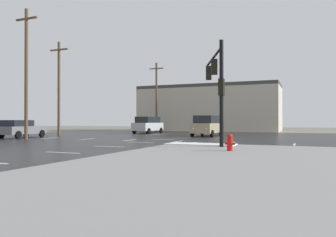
{
  "coord_description": "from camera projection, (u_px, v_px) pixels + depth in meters",
  "views": [
    {
      "loc": [
        10.65,
        -22.4,
        1.52
      ],
      "look_at": [
        -1.75,
        7.13,
        1.77
      ],
      "focal_mm": 35.05,
      "sensor_mm": 36.0,
      "label": 1
    }
  ],
  "objects": [
    {
      "name": "ground_plane",
      "position": [
        153.0,
        141.0,
        24.76
      ],
      "size": [
        120.0,
        120.0,
        0.0
      ],
      "primitive_type": "plane",
      "color": "slate"
    },
    {
      "name": "road_asphalt",
      "position": [
        153.0,
        141.0,
        24.76
      ],
      "size": [
        44.0,
        44.0,
        0.02
      ],
      "primitive_type": "cube",
      "color": "#232326",
      "rests_on": "ground_plane"
    },
    {
      "name": "snow_strip_curbside",
      "position": [
        201.0,
        144.0,
        19.14
      ],
      "size": [
        4.0,
        1.6,
        0.06
      ],
      "primitive_type": "cube",
      "color": "white",
      "rests_on": "sidewalk_corner"
    },
    {
      "name": "lane_markings",
      "position": [
        160.0,
        142.0,
        23.03
      ],
      "size": [
        36.15,
        36.15,
        0.01
      ],
      "color": "silver",
      "rests_on": "road_asphalt"
    },
    {
      "name": "traffic_signal_mast",
      "position": [
        217.0,
        79.0,
        19.16
      ],
      "size": [
        2.46,
        5.42,
        5.73
      ],
      "rotation": [
        0.0,
        0.0,
        1.98
      ],
      "color": "black",
      "rests_on": "sidewalk_corner"
    },
    {
      "name": "fire_hydrant",
      "position": [
        230.0,
        142.0,
        15.2
      ],
      "size": [
        0.48,
        0.26,
        0.79
      ],
      "color": "red",
      "rests_on": "sidewalk_corner"
    },
    {
      "name": "strip_building_background",
      "position": [
        209.0,
        108.0,
        50.67
      ],
      "size": [
        21.07,
        8.0,
        6.95
      ],
      "color": "#BCB29E",
      "rests_on": "ground_plane"
    },
    {
      "name": "suv_tan",
      "position": [
        207.0,
        125.0,
        32.59
      ],
      "size": [
        2.19,
        4.85,
        2.03
      ],
      "rotation": [
        0.0,
        0.0,
        -1.57
      ],
      "color": "tan",
      "rests_on": "road_asphalt"
    },
    {
      "name": "sedan_grey",
      "position": [
        21.0,
        128.0,
        29.53
      ],
      "size": [
        2.39,
        4.67,
        1.58
      ],
      "rotation": [
        0.0,
        0.0,
        1.67
      ],
      "color": "slate",
      "rests_on": "road_asphalt"
    },
    {
      "name": "suv_silver",
      "position": [
        148.0,
        124.0,
        40.41
      ],
      "size": [
        2.31,
        4.9,
        2.03
      ],
      "rotation": [
        0.0,
        0.0,
        1.53
      ],
      "color": "#B7BABF",
      "rests_on": "road_asphalt"
    },
    {
      "name": "utility_pole_mid",
      "position": [
        26.0,
        71.0,
        26.59
      ],
      "size": [
        2.2,
        0.28,
        10.65
      ],
      "color": "brown",
      "rests_on": "ground_plane"
    },
    {
      "name": "utility_pole_far",
      "position": [
        59.0,
        87.0,
        33.77
      ],
      "size": [
        2.2,
        0.28,
        9.69
      ],
      "color": "brown",
      "rests_on": "ground_plane"
    },
    {
      "name": "utility_pole_distant",
      "position": [
        156.0,
        96.0,
        47.37
      ],
      "size": [
        2.2,
        0.28,
        9.92
      ],
      "color": "brown",
      "rests_on": "ground_plane"
    }
  ]
}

